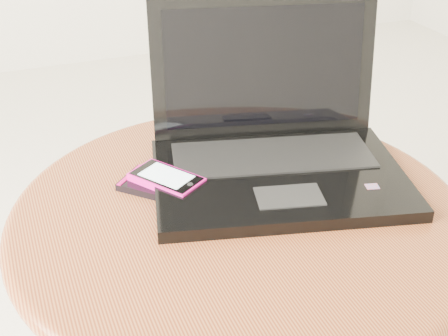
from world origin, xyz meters
name	(u,v)px	position (x,y,z in m)	size (l,w,h in m)	color
table	(238,266)	(0.07, -0.10, 0.41)	(0.65, 0.65, 0.52)	brown
laptop	(274,144)	(0.16, -0.02, 0.56)	(0.43, 0.37, 0.24)	black
phone_black	(163,186)	(-0.01, -0.02, 0.52)	(0.13, 0.13, 0.01)	black
phone_pink	(167,179)	(-0.01, -0.02, 0.54)	(0.11, 0.12, 0.01)	#E81091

